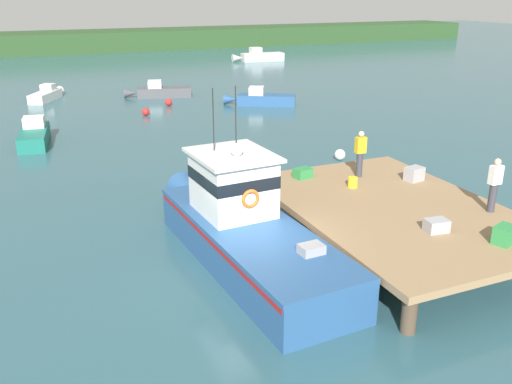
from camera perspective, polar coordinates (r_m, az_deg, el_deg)
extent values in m
plane|color=#2D5660|center=(15.59, -0.67, -8.14)|extent=(200.00, 200.00, 0.00)
cylinder|color=#4C3D2D|center=(13.31, 15.44, -11.85)|extent=(0.36, 0.36, 1.00)
cylinder|color=#4C3D2D|center=(19.62, 0.61, -0.43)|extent=(0.36, 0.36, 1.00)
cylinder|color=#4C3D2D|center=(22.13, 13.01, 1.46)|extent=(0.36, 0.36, 1.00)
cube|color=#937551|center=(17.38, 14.07, -1.72)|extent=(6.00, 9.00, 0.20)
cube|color=#285184|center=(15.67, -0.45, -5.73)|extent=(3.00, 8.14, 1.10)
cone|color=#285184|center=(19.83, -6.81, -0.19)|extent=(1.21, 1.87, 1.10)
cube|color=#A31919|center=(15.48, -0.46, -4.23)|extent=(3.01, 7.98, 0.12)
cube|color=#285184|center=(15.42, -0.46, -3.69)|extent=(3.04, 8.15, 0.12)
cube|color=silver|center=(16.11, -2.38, 0.58)|extent=(2.04, 2.32, 1.80)
cube|color=black|center=(16.01, -2.39, 1.64)|extent=(2.06, 2.34, 0.36)
cube|color=silver|center=(15.82, -2.43, 3.83)|extent=(2.29, 2.63, 0.10)
sphere|color=white|center=(15.50, -1.97, 4.37)|extent=(0.36, 0.36, 0.36)
cylinder|color=black|center=(15.89, -4.40, 7.40)|extent=(0.03, 0.03, 1.80)
cylinder|color=black|center=(16.17, -2.09, 7.66)|extent=(0.03, 0.03, 1.80)
cube|color=#939399|center=(13.88, 5.69, -6.07)|extent=(0.63, 0.48, 0.36)
torus|color=orange|center=(13.04, 3.53, -8.44)|extent=(0.59, 0.59, 0.12)
torus|color=#EA5119|center=(15.15, -0.57, -0.70)|extent=(0.55, 0.13, 0.54)
cube|color=#2D8442|center=(19.37, 4.82, 1.95)|extent=(0.68, 0.56, 0.34)
cube|color=#2D8442|center=(15.69, 24.15, -4.02)|extent=(0.72, 0.62, 0.48)
cube|color=#9E9EA3|center=(15.81, 18.01, -3.28)|extent=(0.65, 0.51, 0.34)
cube|color=#9E9EA3|center=(19.76, 15.92, 1.81)|extent=(0.68, 0.55, 0.47)
cylinder|color=yellow|center=(18.66, 9.89, 1.00)|extent=(0.32, 0.32, 0.34)
cylinder|color=#383842|center=(17.68, 23.06, -0.55)|extent=(0.22, 0.22, 0.86)
cube|color=white|center=(17.46, 23.37, 1.63)|extent=(0.36, 0.22, 0.56)
sphere|color=beige|center=(17.35, 23.55, 2.85)|extent=(0.20, 0.20, 0.20)
cylinder|color=#383842|center=(19.67, 10.55, 2.76)|extent=(0.22, 0.22, 0.86)
cube|color=gold|center=(19.48, 10.68, 4.76)|extent=(0.36, 0.22, 0.56)
sphere|color=beige|center=(19.38, 10.75, 5.87)|extent=(0.20, 0.20, 0.20)
cube|color=#4C4C51|center=(41.38, -9.36, 10.06)|extent=(3.99, 2.15, 0.69)
cone|color=#4C4C51|center=(41.49, -12.69, 9.86)|extent=(1.10, 0.91, 0.69)
cube|color=silver|center=(41.30, -10.35, 10.83)|extent=(1.17, 1.18, 0.52)
cube|color=white|center=(42.25, -20.78, 9.18)|extent=(2.50, 3.44, 0.61)
cone|color=white|center=(44.11, -19.66, 9.72)|extent=(0.93, 1.02, 0.61)
cube|color=silver|center=(42.69, -20.55, 10.03)|extent=(1.14, 1.13, 0.45)
cube|color=#196B5B|center=(30.26, -21.78, 5.24)|extent=(1.77, 4.09, 0.72)
cone|color=#196B5B|center=(32.65, -21.42, 6.30)|extent=(0.84, 1.08, 0.72)
cube|color=silver|center=(30.79, -21.82, 6.69)|extent=(1.13, 1.11, 0.54)
cube|color=#285184|center=(37.93, 1.08, 9.42)|extent=(3.97, 2.93, 0.70)
cone|color=#285184|center=(38.17, -2.58, 9.47)|extent=(1.18, 1.08, 0.70)
cube|color=silver|center=(37.87, 0.05, 10.35)|extent=(1.32, 1.32, 0.53)
cube|color=silver|center=(62.24, 0.67, 13.68)|extent=(4.65, 1.75, 0.83)
cone|color=silver|center=(61.31, -1.91, 13.57)|extent=(1.19, 0.90, 0.83)
cube|color=silver|center=(61.89, -0.04, 14.32)|extent=(1.22, 1.23, 0.62)
sphere|color=red|center=(38.19, -8.95, 9.09)|extent=(0.48, 0.48, 0.48)
sphere|color=silver|center=(25.76, 8.60, 3.81)|extent=(0.50, 0.50, 0.50)
sphere|color=red|center=(35.40, -11.24, 8.07)|extent=(0.46, 0.46, 0.46)
cube|color=#284723|center=(75.12, -19.93, 14.24)|extent=(120.00, 8.00, 2.40)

